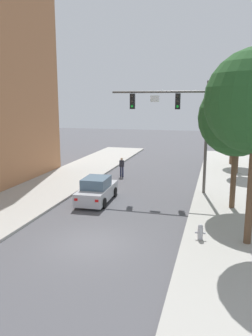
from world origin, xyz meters
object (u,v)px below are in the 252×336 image
Objects in this scene: car_lead_silver at (97,190)px; street_tree_second at (237,118)px; pedestrian_crossing_road at (122,166)px; street_tree_third at (239,118)px; street_tree_farthest at (234,112)px; traffic_signal_mast at (179,116)px; fire_hydrant at (200,232)px.

street_tree_second reaches higher than car_lead_silver.
pedestrian_crossing_road is 0.26× the size of street_tree_third.
street_tree_farthest reaches higher than street_tree_third.
street_tree_third reaches higher than car_lead_silver.
traffic_signal_mast is at bearing -37.70° from pedestrian_crossing_road.
traffic_signal_mast reaches higher than street_tree_farthest.
street_tree_third is at bearing 86.28° from street_tree_second.
fire_hydrant is (6.76, -4.83, -0.22)m from car_lead_silver.
car_lead_silver is 2.63× the size of pedestrian_crossing_road.
traffic_signal_mast is 12.43m from street_tree_farthest.
pedestrian_crossing_road reaches higher than car_lead_silver.
street_tree_second is (8.32, 0.45, 4.69)m from car_lead_silver.
street_tree_farthest reaches higher than fire_hydrant.
car_lead_silver is (-4.69, -3.42, -4.62)m from traffic_signal_mast.
car_lead_silver is 0.58× the size of street_tree_second.
street_tree_second is (8.76, -6.93, 4.50)m from pedestrian_crossing_road.
car_lead_silver is 7.40m from pedestrian_crossing_road.
car_lead_silver is at bearing -86.61° from pedestrian_crossing_road.
car_lead_silver is 5.98× the size of fire_hydrant.
street_tree_second reaches higher than street_tree_third.
car_lead_silver is 14.60m from street_tree_third.
pedestrian_crossing_road is (-5.13, 3.96, -4.43)m from traffic_signal_mast.
street_tree_second is 10.30m from street_tree_third.
pedestrian_crossing_road is (-0.44, 7.38, 0.19)m from car_lead_silver.
fire_hydrant is (7.20, -12.21, -0.41)m from pedestrian_crossing_road.
traffic_signal_mast is 7.85m from pedestrian_crossing_road.
pedestrian_crossing_road is 10.76m from street_tree_third.
street_tree_third is 4.49m from street_tree_farthest.
fire_hydrant is 7.38m from street_tree_second.
street_tree_second is at bearing 3.12° from car_lead_silver.
street_tree_farthest is at bearing 84.49° from fire_hydrant.
car_lead_silver is 18.08m from street_tree_farthest.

